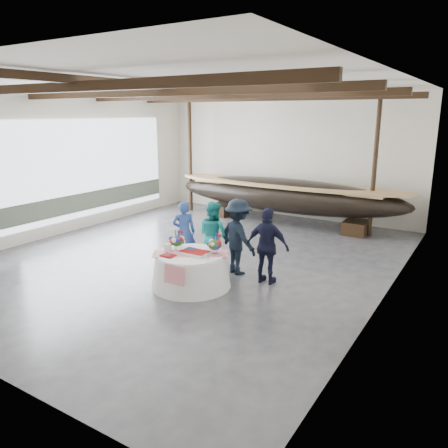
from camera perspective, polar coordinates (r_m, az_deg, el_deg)
The scene contains 14 objects.
floor at distance 11.87m, azimuth -4.17°, elevation -4.36°, with size 10.00×12.00×0.01m, color #3D3D42.
wall_back at distance 16.54m, azimuth 8.16°, elevation 8.82°, with size 10.00×0.02×4.50m, color silver.
wall_left at distance 14.85m, azimuth -20.27°, elevation 7.48°, with size 0.02×12.00×4.50m, color silver.
wall_right at distance 9.33m, azimuth 21.28°, elevation 3.83°, with size 0.02×12.00×4.50m, color silver.
ceiling at distance 11.27m, azimuth -4.61°, elevation 17.87°, with size 10.00×12.00×0.01m, color white.
pavilion_structure at distance 11.91m, azimuth -2.14°, elevation 15.32°, with size 9.80×11.76×4.50m.
open_bay at distance 15.49m, azimuth -17.10°, elevation 6.39°, with size 0.03×7.00×3.20m.
longboat_display at distance 15.35m, azimuth 7.87°, elevation 3.78°, with size 8.53×1.71×1.60m.
banquet_table at distance 9.85m, azimuth -4.34°, elevation -5.97°, with size 1.79×1.79×0.77m.
tabletop_items at distance 9.77m, azimuth -4.16°, elevation -2.83°, with size 1.68×1.37×0.40m.
guest_woman_blue at distance 11.30m, azimuth -5.25°, elevation -1.05°, with size 0.59×0.39×1.62m, color navy.
guest_woman_teal at distance 10.81m, azimuth -1.44°, elevation -1.46°, with size 0.83×0.65×1.71m, color teal.
guest_man_left at distance 10.44m, azimuth 1.86°, elevation -1.68°, with size 1.18×0.68×1.83m, color black.
guest_man_right at distance 9.89m, azimuth 5.71°, elevation -2.91°, with size 1.03×0.43×1.75m, color black.
Camera 1 is at (6.67, -9.05, 3.79)m, focal length 35.00 mm.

